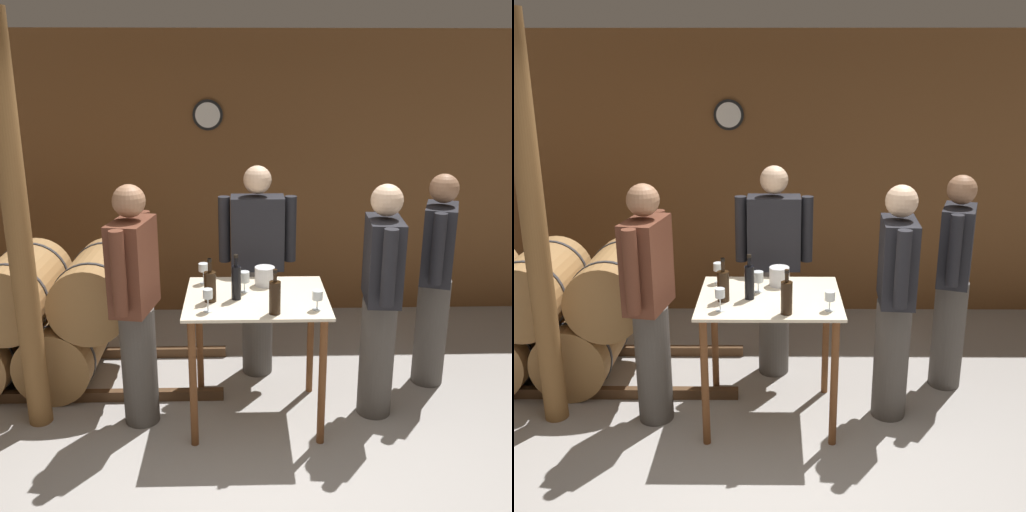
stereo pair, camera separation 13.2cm
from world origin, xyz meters
TOP-DOWN VIEW (x-y plane):
  - ground_plane at (0.00, 0.00)m, footprint 14.00×14.00m
  - back_wall at (-0.00, 2.79)m, footprint 8.40×0.08m
  - barrel_rack at (-2.03, 1.37)m, footprint 3.65×0.87m
  - tasting_table at (-0.11, 0.79)m, footprint 0.94×0.78m
  - wooden_post at (-1.62, 0.77)m, footprint 0.16×0.16m
  - wine_bottle_far_left at (-0.41, 0.71)m, footprint 0.08×0.08m
  - wine_bottle_left at (-0.25, 0.75)m, footprint 0.06×0.06m
  - wine_bottle_center at (-0.01, 0.50)m, footprint 0.07×0.07m
  - wine_glass_near_left at (-0.48, 1.06)m, footprint 0.07×0.07m
  - wine_glass_near_center at (-0.42, 0.55)m, footprint 0.06×0.06m
  - wine_glass_near_right at (-0.19, 0.88)m, footprint 0.07×0.07m
  - wine_glass_far_side at (0.26, 0.56)m, footprint 0.07×0.07m
  - ice_bucket at (-0.05, 1.01)m, footprint 0.14×0.14m
  - person_host at (-0.91, 0.76)m, footprint 0.29×0.58m
  - person_visitor_with_scarf at (1.24, 1.25)m, footprint 0.34×0.56m
  - person_visitor_bearded at (-0.09, 1.46)m, footprint 0.59×0.24m
  - person_visitor_near_door at (0.73, 0.83)m, footprint 0.25×0.59m

SIDE VIEW (x-z plane):
  - ground_plane at x=0.00m, z-range 0.00..0.00m
  - barrel_rack at x=-2.03m, z-range -0.02..1.04m
  - tasting_table at x=-0.11m, z-range 0.27..1.18m
  - person_visitor_with_scarf at x=1.24m, z-range 0.05..1.69m
  - person_visitor_near_door at x=0.73m, z-range 0.05..1.70m
  - person_host at x=-0.91m, z-range 0.05..1.72m
  - person_visitor_bearded at x=-0.09m, z-range 0.05..1.72m
  - ice_bucket at x=-0.05m, z-range 0.91..1.04m
  - wine_glass_far_side at x=0.26m, z-range 0.94..1.06m
  - wine_glass_near_right at x=-0.19m, z-range 0.94..1.08m
  - wine_bottle_far_left at x=-0.41m, z-range 0.87..1.16m
  - wine_glass_near_center at x=-0.42m, z-range 0.94..1.09m
  - wine_glass_near_left at x=-0.48m, z-range 0.95..1.09m
  - wine_bottle_center at x=-0.01m, z-range 0.88..1.16m
  - wine_bottle_left at x=-0.25m, z-range 0.88..1.18m
  - wooden_post at x=-1.62m, z-range 0.00..2.70m
  - back_wall at x=0.00m, z-range 0.00..2.70m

